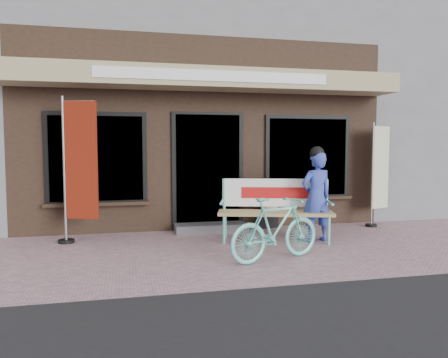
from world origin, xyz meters
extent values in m
plane|color=#B28893|center=(0.00, 0.00, 0.00)|extent=(70.00, 70.00, 0.00)
cube|color=black|center=(0.00, 5.00, 1.80)|extent=(7.00, 6.00, 3.60)
cube|color=slate|center=(0.00, 5.00, 4.80)|extent=(7.00, 6.00, 2.40)
cube|color=tan|center=(0.00, 1.65, 2.75)|extent=(7.00, 0.80, 0.35)
cube|color=white|center=(0.00, 1.24, 2.75)|extent=(4.00, 0.02, 0.18)
cube|color=black|center=(0.00, 1.98, 1.10)|extent=(1.20, 0.06, 2.10)
cube|color=black|center=(0.00, 1.97, 1.10)|extent=(1.35, 0.04, 2.20)
cube|color=black|center=(-2.00, 1.98, 1.35)|extent=(1.60, 0.06, 1.50)
cube|color=black|center=(2.00, 1.98, 1.35)|extent=(1.60, 0.06, 1.50)
cube|color=black|center=(-2.00, 1.97, 1.35)|extent=(1.75, 0.04, 1.65)
cube|color=black|center=(2.00, 1.97, 1.35)|extent=(1.75, 0.04, 1.65)
cube|color=black|center=(-2.00, 1.92, 0.55)|extent=(1.80, 0.18, 0.06)
cube|color=black|center=(2.00, 1.92, 0.55)|extent=(1.80, 0.18, 0.06)
cube|color=#59595B|center=(0.00, 1.75, 0.07)|extent=(1.30, 0.45, 0.15)
cylinder|color=#6AD0C1|center=(0.03, 0.75, 0.22)|extent=(0.06, 0.06, 0.44)
cylinder|color=#6AD0C1|center=(0.15, 1.15, 0.22)|extent=(0.06, 0.06, 0.44)
cylinder|color=#6AD0C1|center=(1.64, 0.29, 0.22)|extent=(0.06, 0.06, 0.44)
cylinder|color=#6AD0C1|center=(1.76, 0.69, 0.22)|extent=(0.06, 0.06, 0.44)
cube|color=tan|center=(0.89, 0.72, 0.47)|extent=(1.94, 0.97, 0.05)
cylinder|color=#6AD0C1|center=(0.13, 1.16, 0.73)|extent=(0.06, 0.06, 0.58)
cylinder|color=#6AD0C1|center=(1.78, 0.68, 0.73)|extent=(0.06, 0.06, 0.58)
cube|color=white|center=(0.96, 0.94, 0.78)|extent=(1.72, 0.53, 0.47)
cube|color=#B21414|center=(0.95, 0.91, 0.78)|extent=(1.09, 0.32, 0.19)
cylinder|color=#6AD0C1|center=(0.04, 0.96, 0.65)|extent=(0.17, 0.45, 0.04)
cylinder|color=#6AD0C1|center=(1.75, 0.47, 0.65)|extent=(0.17, 0.45, 0.04)
imported|color=#3143A9|center=(1.54, 0.57, 0.74)|extent=(0.58, 0.42, 1.48)
sphere|color=black|center=(1.54, 0.57, 1.45)|extent=(0.27, 0.27, 0.24)
imported|color=#6AD0C1|center=(0.49, -0.43, 0.44)|extent=(1.53, 0.86, 0.88)
cylinder|color=gray|center=(-2.47, 1.36, 1.18)|extent=(0.05, 0.05, 2.37)
cylinder|color=gray|center=(-2.21, 1.26, 2.28)|extent=(0.51, 0.21, 0.03)
cube|color=maroon|center=(-2.19, 1.26, 1.34)|extent=(0.52, 0.22, 1.88)
cylinder|color=black|center=(-2.47, 1.36, 0.03)|extent=(0.33, 0.33, 0.05)
cylinder|color=gray|center=(3.16, 1.54, 1.01)|extent=(0.04, 0.04, 2.02)
cylinder|color=gray|center=(3.38, 1.63, 1.95)|extent=(0.44, 0.18, 0.02)
cube|color=beige|center=(3.39, 1.63, 1.15)|extent=(0.44, 0.19, 1.61)
cylinder|color=black|center=(3.16, 1.54, 0.02)|extent=(0.28, 0.28, 0.05)
cube|color=black|center=(1.14, 1.83, 0.42)|extent=(0.43, 0.18, 0.84)
cube|color=beige|center=(1.15, 1.78, 0.52)|extent=(0.35, 0.10, 0.52)
camera|label=1|loc=(-1.51, -6.04, 1.59)|focal=35.00mm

